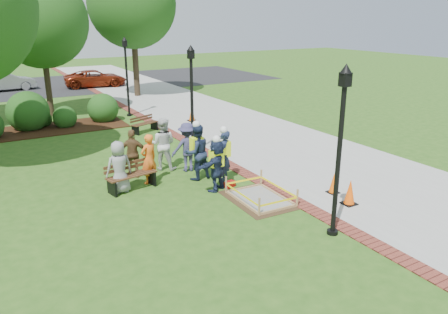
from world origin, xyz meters
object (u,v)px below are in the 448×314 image
lamp_near (340,140)px  hivis_worker_b (224,154)px  wet_concrete_pad (260,192)px  cone_front (350,193)px  bench_near (132,181)px  hivis_worker_a (216,163)px  hivis_worker_c (197,151)px

lamp_near → hivis_worker_b: lamp_near is taller
wet_concrete_pad → cone_front: cone_front is taller
bench_near → hivis_worker_b: bearing=-15.3°
wet_concrete_pad → hivis_worker_a: hivis_worker_a is taller
wet_concrete_pad → lamp_near: bearing=-82.5°
lamp_near → hivis_worker_b: size_ratio=2.26×
lamp_near → hivis_worker_c: size_ratio=2.10×
cone_front → hivis_worker_c: 5.08m
bench_near → hivis_worker_a: size_ratio=0.93×
hivis_worker_a → hivis_worker_b: hivis_worker_b is taller
wet_concrete_pad → lamp_near: lamp_near is taller
cone_front → hivis_worker_a: hivis_worker_a is taller
wet_concrete_pad → cone_front: size_ratio=3.01×
bench_near → hivis_worker_c: 2.35m
wet_concrete_pad → hivis_worker_b: 2.05m
lamp_near → wet_concrete_pad: bearing=97.5°
bench_near → lamp_near: size_ratio=0.39×
cone_front → hivis_worker_b: size_ratio=0.41×
bench_near → cone_front: size_ratio=2.15×
hivis_worker_a → hivis_worker_c: bearing=94.2°
wet_concrete_pad → hivis_worker_b: bearing=94.7°
hivis_worker_a → bench_near: bearing=149.3°
wet_concrete_pad → hivis_worker_a: bearing=119.1°
bench_near → hivis_worker_a: (2.31, -1.37, 0.62)m
cone_front → hivis_worker_c: bearing=124.8°
wet_concrete_pad → cone_front: (2.04, -1.61, 0.14)m
lamp_near → hivis_worker_b: bearing=96.3°
cone_front → wet_concrete_pad: bearing=141.8°
hivis_worker_c → bench_near: bearing=175.2°
cone_front → hivis_worker_b: 4.20m
cone_front → lamp_near: 2.91m
wet_concrete_pad → lamp_near: size_ratio=0.55×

